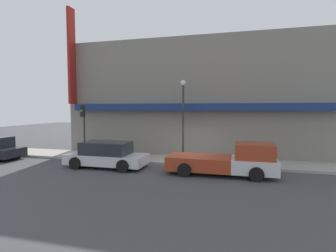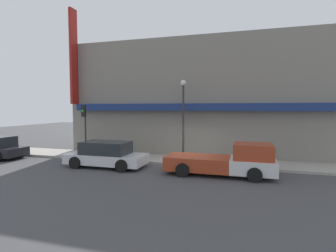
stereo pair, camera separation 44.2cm
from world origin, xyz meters
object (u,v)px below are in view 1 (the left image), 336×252
parked_car (106,155)px  fire_hydrant (122,153)px  traffic_light (83,121)px  street_lamp (183,109)px  pickup_truck (228,161)px

parked_car → fire_hydrant: parked_car is taller
traffic_light → parked_car: bearing=-36.7°
street_lamp → parked_car: bearing=-143.4°
pickup_truck → street_lamp: bearing=137.0°
pickup_truck → traffic_light: traffic_light is taller
pickup_truck → fire_hydrant: pickup_truck is taller
pickup_truck → parked_car: 7.08m
fire_hydrant → traffic_light: bearing=179.7°
parked_car → traffic_light: 4.03m
street_lamp → traffic_light: bearing=-172.9°
parked_car → fire_hydrant: (0.05, 2.12, -0.23)m
fire_hydrant → street_lamp: street_lamp is taller
street_lamp → fire_hydrant: bearing=-167.6°
parked_car → street_lamp: size_ratio=0.92×
pickup_truck → traffic_light: size_ratio=1.58×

